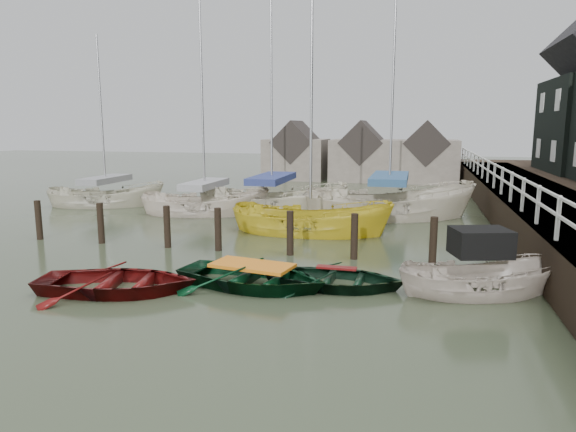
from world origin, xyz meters
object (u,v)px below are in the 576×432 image
(sailboat_c, at_px, (310,233))
(sailboat_e, at_px, (107,205))
(sailboat_d, at_px, (388,216))
(motorboat, at_px, (478,290))
(rowboat_red, at_px, (118,292))
(rowboat_dkgreen, at_px, (336,287))
(sailboat_a, at_px, (205,213))
(sailboat_b, at_px, (272,212))
(rowboat_green, at_px, (252,287))

(sailboat_c, distance_m, sailboat_e, 12.02)
(sailboat_d, relative_size, sailboat_e, 1.45)
(sailboat_c, bearing_deg, motorboat, -138.25)
(rowboat_red, xyz_separation_m, rowboat_dkgreen, (5.11, 1.68, 0.00))
(rowboat_dkgreen, height_order, sailboat_a, sailboat_a)
(motorboat, height_order, sailboat_a, sailboat_a)
(rowboat_red, relative_size, sailboat_b, 0.33)
(rowboat_dkgreen, xyz_separation_m, sailboat_a, (-7.51, 9.27, 0.06))
(rowboat_dkgreen, xyz_separation_m, sailboat_c, (-1.97, 6.31, 0.02))
(sailboat_d, bearing_deg, rowboat_green, 150.55)
(motorboat, bearing_deg, sailboat_e, 42.39)
(rowboat_red, height_order, rowboat_dkgreen, rowboat_red)
(motorboat, height_order, sailboat_d, sailboat_d)
(rowboat_green, xyz_separation_m, sailboat_c, (0.08, 6.80, 0.02))
(rowboat_dkgreen, relative_size, sailboat_b, 0.29)
(rowboat_dkgreen, distance_m, sailboat_e, 16.84)
(rowboat_red, bearing_deg, sailboat_b, -13.56)
(motorboat, bearing_deg, sailboat_b, 22.01)
(sailboat_a, height_order, sailboat_d, sailboat_d)
(sailboat_a, bearing_deg, sailboat_c, -130.67)
(sailboat_b, height_order, sailboat_c, sailboat_b)
(sailboat_b, bearing_deg, rowboat_red, 174.10)
(rowboat_dkgreen, bearing_deg, motorboat, -84.99)
(motorboat, xyz_separation_m, sailboat_e, (-16.70, 10.06, -0.05))
(sailboat_c, height_order, sailboat_e, sailboat_c)
(sailboat_b, distance_m, sailboat_e, 8.69)
(sailboat_c, xyz_separation_m, sailboat_d, (2.67, 4.11, 0.05))
(rowboat_dkgreen, bearing_deg, rowboat_red, 108.99)
(motorboat, bearing_deg, rowboat_red, 86.24)
(sailboat_e, bearing_deg, sailboat_a, -120.30)
(rowboat_dkgreen, relative_size, sailboat_d, 0.25)
(rowboat_dkgreen, relative_size, motorboat, 0.82)
(rowboat_red, bearing_deg, rowboat_dkgreen, -83.02)
(rowboat_red, relative_size, sailboat_e, 0.41)
(sailboat_a, bearing_deg, sailboat_d, -94.57)
(rowboat_green, bearing_deg, sailboat_e, 56.11)
(rowboat_red, xyz_separation_m, rowboat_green, (3.06, 1.19, 0.00))
(motorboat, distance_m, sailboat_e, 19.50)
(rowboat_red, relative_size, motorboat, 0.93)
(rowboat_green, height_order, sailboat_c, sailboat_c)
(sailboat_e, bearing_deg, rowboat_green, -153.91)
(sailboat_d, bearing_deg, sailboat_a, 82.71)
(sailboat_b, bearing_deg, sailboat_e, 86.38)
(sailboat_b, distance_m, sailboat_c, 4.78)
(sailboat_a, bearing_deg, motorboat, -142.20)
(rowboat_dkgreen, xyz_separation_m, sailboat_e, (-13.31, 10.31, 0.06))
(rowboat_dkgreen, bearing_deg, rowboat_green, 104.15)
(rowboat_red, distance_m, sailboat_b, 11.99)
(rowboat_green, relative_size, sailboat_a, 0.37)
(sailboat_c, xyz_separation_m, sailboat_e, (-11.33, 4.00, 0.05))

